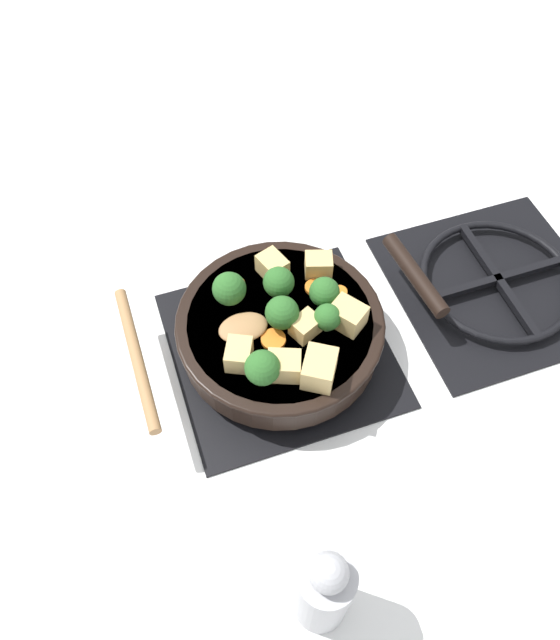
% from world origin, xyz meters
% --- Properties ---
extents(ground_plane, '(2.40, 2.40, 0.00)m').
position_xyz_m(ground_plane, '(0.00, 0.00, 0.00)').
color(ground_plane, white).
extents(front_burner_grate, '(0.31, 0.31, 0.03)m').
position_xyz_m(front_burner_grate, '(0.00, 0.00, 0.01)').
color(front_burner_grate, black).
rests_on(front_burner_grate, ground_plane).
extents(rear_burner_grate, '(0.31, 0.31, 0.03)m').
position_xyz_m(rear_burner_grate, '(0.00, 0.36, 0.01)').
color(rear_burner_grate, black).
rests_on(rear_burner_grate, ground_plane).
extents(skillet_pan, '(0.29, 0.38, 0.05)m').
position_xyz_m(skillet_pan, '(-0.00, 0.00, 0.06)').
color(skillet_pan, black).
rests_on(skillet_pan, front_burner_grate).
extents(wooden_spoon, '(0.22, 0.19, 0.02)m').
position_xyz_m(wooden_spoon, '(0.00, -0.13, 0.09)').
color(wooden_spoon, '#A87A4C').
rests_on(wooden_spoon, skillet_pan).
extents(tofu_cube_center_large, '(0.06, 0.06, 0.04)m').
position_xyz_m(tofu_cube_center_large, '(0.03, 0.08, 0.10)').
color(tofu_cube_center_large, '#DBB770').
rests_on(tofu_cube_center_large, skillet_pan).
extents(tofu_cube_near_handle, '(0.06, 0.06, 0.04)m').
position_xyz_m(tofu_cube_near_handle, '(0.10, 0.02, 0.10)').
color(tofu_cube_near_handle, '#DBB770').
rests_on(tofu_cube_near_handle, skillet_pan).
extents(tofu_cube_east_chunk, '(0.05, 0.04, 0.03)m').
position_xyz_m(tofu_cube_east_chunk, '(-0.08, 0.02, 0.09)').
color(tofu_cube_east_chunk, '#DBB770').
rests_on(tofu_cube_east_chunk, skillet_pan).
extents(tofu_cube_west_chunk, '(0.05, 0.05, 0.03)m').
position_xyz_m(tofu_cube_west_chunk, '(0.08, -0.02, 0.10)').
color(tofu_cube_west_chunk, '#DBB770').
rests_on(tofu_cube_west_chunk, skillet_pan).
extents(tofu_cube_back_piece, '(0.04, 0.05, 0.03)m').
position_xyz_m(tofu_cube_back_piece, '(-0.06, 0.08, 0.09)').
color(tofu_cube_back_piece, '#DBB770').
rests_on(tofu_cube_back_piece, skillet_pan).
extents(tofu_cube_front_piece, '(0.04, 0.05, 0.03)m').
position_xyz_m(tofu_cube_front_piece, '(0.03, 0.03, 0.09)').
color(tofu_cube_front_piece, '#DBB770').
rests_on(tofu_cube_front_piece, skillet_pan).
extents(tofu_cube_mid_small, '(0.05, 0.05, 0.03)m').
position_xyz_m(tofu_cube_mid_small, '(0.04, -0.07, 0.09)').
color(tofu_cube_mid_small, '#DBB770').
rests_on(tofu_cube_mid_small, skillet_pan).
extents(broccoli_floret_near_spoon, '(0.04, 0.04, 0.05)m').
position_xyz_m(broccoli_floret_near_spoon, '(-0.04, 0.01, 0.11)').
color(broccoli_floret_near_spoon, '#709956').
rests_on(broccoli_floret_near_spoon, skillet_pan).
extents(broccoli_floret_center_top, '(0.04, 0.04, 0.05)m').
position_xyz_m(broccoli_floret_center_top, '(-0.01, 0.07, 0.11)').
color(broccoli_floret_center_top, '#709956').
rests_on(broccoli_floret_center_top, skillet_pan).
extents(broccoli_floret_east_rim, '(0.05, 0.05, 0.05)m').
position_xyz_m(broccoli_floret_east_rim, '(-0.05, -0.06, 0.11)').
color(broccoli_floret_east_rim, '#709956').
rests_on(broccoli_floret_east_rim, skillet_pan).
extents(broccoli_floret_west_rim, '(0.05, 0.05, 0.05)m').
position_xyz_m(broccoli_floret_west_rim, '(0.01, -0.00, 0.11)').
color(broccoli_floret_west_rim, '#709956').
rests_on(broccoli_floret_west_rim, skillet_pan).
extents(broccoli_floret_north_edge, '(0.05, 0.05, 0.05)m').
position_xyz_m(broccoli_floret_north_edge, '(0.08, -0.05, 0.11)').
color(broccoli_floret_north_edge, '#709956').
rests_on(broccoli_floret_north_edge, skillet_pan).
extents(broccoli_floret_south_cluster, '(0.04, 0.04, 0.04)m').
position_xyz_m(broccoli_floret_south_cluster, '(0.03, 0.06, 0.10)').
color(broccoli_floret_south_cluster, '#709956').
rests_on(broccoli_floret_south_cluster, skillet_pan).
extents(carrot_slice_orange_thin, '(0.03, 0.03, 0.01)m').
position_xyz_m(carrot_slice_orange_thin, '(-0.04, 0.06, 0.08)').
color(carrot_slice_orange_thin, orange).
rests_on(carrot_slice_orange_thin, skillet_pan).
extents(carrot_slice_near_center, '(0.02, 0.02, 0.01)m').
position_xyz_m(carrot_slice_near_center, '(-0.08, -0.04, 0.08)').
color(carrot_slice_near_center, orange).
rests_on(carrot_slice_near_center, skillet_pan).
extents(carrot_slice_edge_slice, '(0.03, 0.03, 0.01)m').
position_xyz_m(carrot_slice_edge_slice, '(0.03, -0.02, 0.08)').
color(carrot_slice_edge_slice, orange).
rests_on(carrot_slice_edge_slice, skillet_pan).
extents(carrot_slice_under_broccoli, '(0.02, 0.02, 0.01)m').
position_xyz_m(carrot_slice_under_broccoli, '(-0.02, 0.09, 0.08)').
color(carrot_slice_under_broccoli, orange).
rests_on(carrot_slice_under_broccoli, skillet_pan).
extents(pepper_mill, '(0.06, 0.06, 0.19)m').
position_xyz_m(pepper_mill, '(0.35, -0.07, 0.08)').
color(pepper_mill, '#B2B2B7').
rests_on(pepper_mill, ground_plane).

